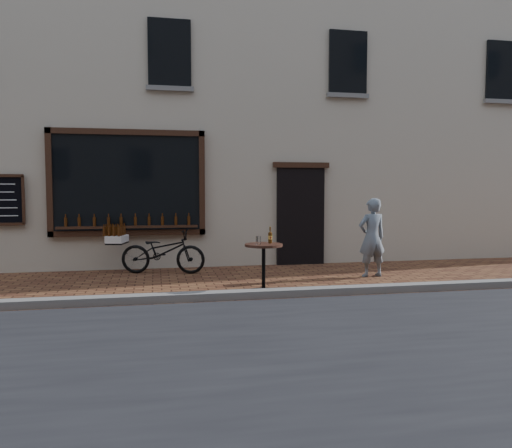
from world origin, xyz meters
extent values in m
plane|color=#4E2919|center=(0.00, 0.00, 0.00)|extent=(90.00, 90.00, 0.00)
cube|color=slate|center=(0.00, 0.20, 0.06)|extent=(90.00, 0.25, 0.12)
cube|color=#B8AB91|center=(0.00, 6.50, 5.00)|extent=(28.00, 6.00, 10.00)
cube|color=black|center=(-1.90, 3.45, 1.85)|extent=(3.00, 0.06, 2.00)
cube|color=black|center=(-1.90, 3.43, 2.91)|extent=(3.24, 0.10, 0.12)
cube|color=black|center=(-1.90, 3.43, 0.79)|extent=(3.24, 0.10, 0.12)
cube|color=black|center=(-3.46, 3.43, 1.85)|extent=(0.12, 0.10, 2.24)
cube|color=black|center=(-0.34, 3.43, 1.85)|extent=(0.12, 0.10, 2.24)
cube|color=black|center=(-1.90, 3.38, 0.92)|extent=(2.90, 0.16, 0.05)
cube|color=black|center=(1.90, 3.46, 1.10)|extent=(1.10, 0.10, 2.20)
cube|color=black|center=(1.90, 3.43, 2.26)|extent=(1.30, 0.10, 0.12)
cube|color=black|center=(-4.30, 3.44, 1.50)|extent=(0.62, 0.04, 0.92)
cylinder|color=#3D1C07|center=(-3.15, 3.38, 1.04)|extent=(0.06, 0.06, 0.19)
cylinder|color=#3D1C07|center=(-2.87, 3.38, 1.04)|extent=(0.06, 0.06, 0.19)
cylinder|color=#3D1C07|center=(-2.59, 3.38, 1.04)|extent=(0.06, 0.06, 0.19)
cylinder|color=#3D1C07|center=(-2.32, 3.38, 1.04)|extent=(0.06, 0.06, 0.19)
cylinder|color=#3D1C07|center=(-2.04, 3.38, 1.04)|extent=(0.06, 0.06, 0.19)
cylinder|color=#3D1C07|center=(-1.76, 3.38, 1.04)|extent=(0.06, 0.06, 0.19)
cylinder|color=#3D1C07|center=(-1.48, 3.38, 1.04)|extent=(0.06, 0.06, 0.19)
cylinder|color=#3D1C07|center=(-1.21, 3.38, 1.04)|extent=(0.06, 0.06, 0.19)
cylinder|color=#3D1C07|center=(-0.93, 3.38, 1.04)|extent=(0.06, 0.06, 0.19)
cylinder|color=#3D1C07|center=(-0.65, 3.38, 1.04)|extent=(0.06, 0.06, 0.19)
cube|color=black|center=(-1.00, 3.46, 4.60)|extent=(0.90, 0.06, 1.40)
cube|color=black|center=(3.00, 3.46, 4.60)|extent=(0.90, 0.06, 1.40)
cube|color=black|center=(7.00, 3.46, 4.60)|extent=(0.90, 0.06, 1.40)
imported|color=black|center=(-1.20, 2.81, 0.45)|extent=(1.81, 1.00, 0.90)
cube|color=black|center=(-2.12, 3.04, 0.62)|extent=(0.45, 0.55, 0.03)
cube|color=silver|center=(-2.12, 3.04, 0.70)|extent=(0.45, 0.57, 0.14)
cylinder|color=#3D1C07|center=(-2.06, 2.84, 0.87)|extent=(0.06, 0.06, 0.19)
cylinder|color=#3D1C07|center=(-2.16, 2.87, 0.87)|extent=(0.06, 0.06, 0.19)
cylinder|color=#3D1C07|center=(-2.26, 2.89, 0.87)|extent=(0.06, 0.06, 0.19)
cylinder|color=#3D1C07|center=(-2.35, 2.92, 0.87)|extent=(0.06, 0.06, 0.19)
cylinder|color=#3D1C07|center=(-2.03, 2.96, 0.87)|extent=(0.06, 0.06, 0.19)
cylinder|color=#3D1C07|center=(-2.13, 2.98, 0.87)|extent=(0.06, 0.06, 0.19)
cylinder|color=#3D1C07|center=(-2.23, 3.01, 0.87)|extent=(0.06, 0.06, 0.19)
cylinder|color=#3D1C07|center=(-2.32, 3.03, 0.87)|extent=(0.06, 0.06, 0.19)
cylinder|color=#3D1C07|center=(-2.00, 3.08, 0.87)|extent=(0.06, 0.06, 0.19)
cylinder|color=#3D1C07|center=(-2.10, 3.10, 0.87)|extent=(0.06, 0.06, 0.19)
cylinder|color=#3D1C07|center=(-2.20, 3.12, 0.87)|extent=(0.06, 0.06, 0.19)
cylinder|color=#3D1C07|center=(-2.30, 3.15, 0.87)|extent=(0.06, 0.06, 0.19)
cylinder|color=#3D1C07|center=(-1.98, 3.19, 0.87)|extent=(0.06, 0.06, 0.19)
cylinder|color=black|center=(0.42, 0.60, 0.02)|extent=(0.46, 0.46, 0.03)
cylinder|color=black|center=(0.42, 0.60, 0.40)|extent=(0.06, 0.06, 0.74)
cylinder|color=black|center=(0.42, 0.60, 0.79)|extent=(0.63, 0.63, 0.04)
cylinder|color=gold|center=(0.54, 0.67, 0.91)|extent=(0.07, 0.07, 0.06)
cylinder|color=white|center=(0.31, 0.53, 0.88)|extent=(0.08, 0.08, 0.14)
imported|color=slate|center=(2.82, 1.65, 0.77)|extent=(0.59, 0.42, 1.54)
camera|label=1|loc=(-1.34, -7.44, 1.72)|focal=35.00mm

